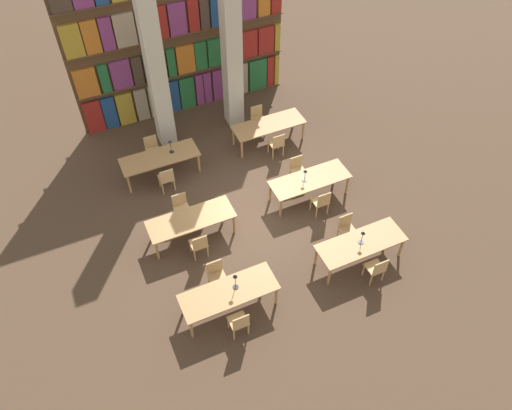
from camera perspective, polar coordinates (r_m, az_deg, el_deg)
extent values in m
plane|color=#4C3828|center=(14.14, -0.44, -1.05)|extent=(40.00, 40.00, 0.00)
cube|color=brown|center=(16.53, -8.81, 18.74)|extent=(7.08, 0.06, 5.50)
cube|color=brown|center=(18.00, -7.80, 11.14)|extent=(7.08, 0.35, 0.03)
cube|color=maroon|center=(17.23, -18.04, 9.64)|extent=(0.55, 0.20, 1.18)
cube|color=navy|center=(17.25, -16.40, 10.16)|extent=(0.42, 0.20, 1.18)
cube|color=#B7932D|center=(17.29, -14.71, 10.68)|extent=(0.53, 0.20, 1.18)
cube|color=tan|center=(17.35, -12.98, 11.21)|extent=(0.40, 0.20, 1.18)
cube|color=tan|center=(17.41, -11.69, 11.59)|extent=(0.28, 0.20, 1.18)
cube|color=#B7932D|center=(17.46, -10.66, 11.89)|extent=(0.29, 0.20, 1.18)
cube|color=navy|center=(17.53, -9.40, 12.25)|extent=(0.35, 0.20, 1.18)
cube|color=#236B38|center=(17.63, -7.92, 12.66)|extent=(0.50, 0.20, 1.18)
cube|color=#84387A|center=(17.73, -6.52, 13.05)|extent=(0.26, 0.20, 1.18)
cube|color=#84387A|center=(17.80, -5.63, 13.29)|extent=(0.26, 0.20, 1.18)
cube|color=#84387A|center=(17.92, -4.22, 13.66)|extent=(0.51, 0.20, 1.18)
cube|color=tan|center=(18.06, -2.75, 14.04)|extent=(0.39, 0.20, 1.18)
cube|color=tan|center=(18.19, -1.52, 14.35)|extent=(0.30, 0.20, 1.18)
cube|color=#236B38|center=(18.38, 0.14, 14.75)|extent=(0.66, 0.20, 1.18)
cube|color=maroon|center=(18.55, 1.56, 15.09)|extent=(0.25, 0.20, 1.18)
cube|color=#B7932D|center=(18.65, 2.29, 15.26)|extent=(0.16, 0.20, 1.18)
cube|color=brown|center=(17.22, -8.28, 14.80)|extent=(7.08, 0.35, 0.03)
cube|color=orange|center=(16.52, -18.87, 13.14)|extent=(0.68, 0.20, 0.97)
cube|color=#236B38|center=(16.55, -16.97, 13.73)|extent=(0.29, 0.20, 0.97)
cube|color=#84387A|center=(16.60, -15.20, 14.26)|extent=(0.62, 0.20, 0.97)
cube|color=#47382D|center=(16.66, -13.45, 14.77)|extent=(0.32, 0.20, 0.97)
cube|color=#236B38|center=(16.75, -11.52, 15.32)|extent=(0.69, 0.20, 0.97)
cube|color=#236B38|center=(16.85, -9.73, 15.81)|extent=(0.26, 0.20, 0.97)
cube|color=orange|center=(16.95, -8.11, 16.24)|extent=(0.60, 0.20, 0.97)
cube|color=#236B38|center=(17.08, -6.41, 16.67)|extent=(0.39, 0.20, 0.97)
cube|color=#236B38|center=(17.20, -4.89, 17.04)|extent=(0.43, 0.20, 0.97)
cube|color=#47382D|center=(17.38, -3.00, 17.49)|extent=(0.67, 0.20, 0.97)
cube|color=maroon|center=(17.59, -0.91, 17.96)|extent=(0.61, 0.20, 0.97)
cube|color=maroon|center=(17.82, 1.06, 18.39)|extent=(0.57, 0.20, 0.97)
cube|color=#B7932D|center=(17.99, 2.37, 18.65)|extent=(0.19, 0.20, 0.97)
cube|color=brown|center=(16.52, -8.82, 18.79)|extent=(7.08, 0.35, 0.03)
cube|color=#B7932D|center=(15.82, -20.34, 17.20)|extent=(0.57, 0.20, 1.02)
cube|color=orange|center=(15.85, -18.38, 17.80)|extent=(0.46, 0.20, 1.02)
cube|color=#84387A|center=(15.89, -16.75, 18.29)|extent=(0.36, 0.20, 1.02)
cube|color=tan|center=(15.95, -14.80, 18.84)|extent=(0.62, 0.20, 1.02)
cube|color=tan|center=(16.03, -13.00, 19.33)|extent=(0.26, 0.20, 1.02)
cube|color=maroon|center=(16.11, -11.26, 19.78)|extent=(0.59, 0.20, 1.02)
cube|color=#84387A|center=(16.25, -9.04, 20.34)|extent=(0.54, 0.20, 1.02)
cube|color=maroon|center=(16.37, -7.24, 20.76)|extent=(0.34, 0.20, 1.02)
cube|color=#47382D|center=(16.47, -5.99, 21.04)|extent=(0.29, 0.20, 1.02)
cube|color=navy|center=(16.56, -4.84, 21.29)|extent=(0.26, 0.20, 1.02)
cube|color=maroon|center=(16.70, -3.29, 21.62)|extent=(0.57, 0.20, 1.02)
cube|color=#84387A|center=(16.93, -1.08, 22.05)|extent=(0.58, 0.20, 1.02)
cube|color=orange|center=(17.14, 0.84, 22.41)|extent=(0.42, 0.20, 1.02)
cube|color=beige|center=(14.99, -11.62, 16.16)|extent=(0.52, 0.52, 6.00)
cube|color=beige|center=(15.57, -2.86, 18.35)|extent=(0.52, 0.52, 6.00)
cube|color=tan|center=(11.79, -3.13, -9.91)|extent=(2.31, 0.84, 0.04)
cylinder|color=tan|center=(11.80, -7.39, -13.89)|extent=(0.07, 0.07, 0.68)
cylinder|color=tan|center=(12.16, 2.33, -10.27)|extent=(0.07, 0.07, 0.68)
cylinder|color=tan|center=(12.14, -8.48, -11.27)|extent=(0.07, 0.07, 0.68)
cylinder|color=tan|center=(12.49, 0.95, -7.87)|extent=(0.07, 0.07, 0.68)
cylinder|color=tan|center=(11.95, -3.17, -13.28)|extent=(0.04, 0.04, 0.42)
cylinder|color=tan|center=(12.01, -1.55, -12.67)|extent=(0.04, 0.04, 0.42)
cylinder|color=tan|center=(11.79, -2.52, -14.60)|extent=(0.04, 0.04, 0.42)
cylinder|color=tan|center=(11.85, -0.87, -13.97)|extent=(0.04, 0.04, 0.42)
cube|color=tan|center=(11.70, -2.06, -13.08)|extent=(0.42, 0.40, 0.04)
cube|color=tan|center=(11.41, -1.72, -13.27)|extent=(0.40, 0.03, 0.42)
cylinder|color=tan|center=(12.47, -3.29, -9.22)|extent=(0.04, 0.04, 0.42)
cylinder|color=tan|center=(12.41, -4.85, -9.79)|extent=(0.04, 0.04, 0.42)
cylinder|color=tan|center=(12.64, -3.88, -8.04)|extent=(0.04, 0.04, 0.42)
cylinder|color=tan|center=(12.59, -5.42, -8.59)|extent=(0.04, 0.04, 0.42)
cube|color=tan|center=(12.33, -4.42, -8.31)|extent=(0.42, 0.40, 0.04)
cube|color=tan|center=(12.24, -4.80, -7.06)|extent=(0.40, 0.03, 0.42)
cylinder|color=#232328|center=(11.83, -2.34, -9.34)|extent=(0.14, 0.14, 0.01)
cylinder|color=#232328|center=(11.65, -2.37, -8.77)|extent=(0.02, 0.02, 0.41)
cone|color=#232328|center=(11.44, -2.41, -8.10)|extent=(0.11, 0.11, 0.07)
cube|color=tan|center=(12.88, 11.92, -4.26)|extent=(2.31, 0.84, 0.04)
cylinder|color=tan|center=(12.58, 8.37, -8.03)|extent=(0.07, 0.07, 0.68)
cylinder|color=tan|center=(13.51, 16.28, -4.65)|extent=(0.07, 0.07, 0.68)
cylinder|color=tan|center=(12.90, 6.86, -5.78)|extent=(0.07, 0.07, 0.68)
cylinder|color=tan|center=(13.81, 14.67, -2.64)|extent=(0.07, 0.07, 0.68)
cylinder|color=tan|center=(13.00, 12.17, -7.27)|extent=(0.04, 0.04, 0.42)
cylinder|color=tan|center=(13.15, 13.48, -6.70)|extent=(0.04, 0.04, 0.42)
cylinder|color=tan|center=(12.86, 12.99, -8.38)|extent=(0.04, 0.04, 0.42)
cylinder|color=tan|center=(13.02, 14.31, -7.79)|extent=(0.04, 0.04, 0.42)
cube|color=tan|center=(12.82, 13.42, -6.94)|extent=(0.42, 0.40, 0.04)
cube|color=tan|center=(12.56, 14.06, -6.95)|extent=(0.40, 0.03, 0.42)
cylinder|color=tan|center=(13.57, 11.31, -3.80)|extent=(0.04, 0.04, 0.42)
cylinder|color=tan|center=(13.42, 10.02, -4.32)|extent=(0.04, 0.04, 0.42)
cylinder|color=tan|center=(13.73, 10.56, -2.80)|extent=(0.04, 0.04, 0.42)
cylinder|color=tan|center=(13.58, 9.28, -3.29)|extent=(0.04, 0.04, 0.42)
cube|color=tan|center=(13.40, 10.43, -2.93)|extent=(0.42, 0.40, 0.04)
cube|color=tan|center=(13.32, 10.15, -1.74)|extent=(0.40, 0.03, 0.42)
cylinder|color=#232328|center=(12.86, 11.90, -4.17)|extent=(0.14, 0.14, 0.01)
cylinder|color=#232328|center=(12.72, 12.02, -3.69)|extent=(0.02, 0.02, 0.34)
cone|color=#232328|center=(12.57, 12.17, -3.11)|extent=(0.11, 0.11, 0.07)
cube|color=tan|center=(13.21, -7.46, -1.62)|extent=(2.31, 0.84, 0.04)
cylinder|color=tan|center=(13.16, -11.23, -5.13)|extent=(0.07, 0.07, 0.68)
cylinder|color=tan|center=(13.48, -2.53, -2.18)|extent=(0.07, 0.07, 0.68)
cylinder|color=tan|center=(13.59, -12.06, -3.02)|extent=(0.07, 0.07, 0.68)
cylinder|color=tan|center=(13.90, -3.61, -0.22)|extent=(0.07, 0.07, 0.68)
cylinder|color=tan|center=(13.26, -7.50, -4.71)|extent=(0.04, 0.04, 0.42)
cylinder|color=tan|center=(13.32, -6.04, -4.21)|extent=(0.04, 0.04, 0.42)
cylinder|color=tan|center=(13.06, -7.01, -5.79)|extent=(0.04, 0.04, 0.42)
cylinder|color=tan|center=(13.11, -5.53, -5.28)|extent=(0.04, 0.04, 0.42)
cube|color=tan|center=(13.00, -6.61, -4.38)|extent=(0.42, 0.40, 0.04)
cube|color=tan|center=(12.71, -6.41, -4.34)|extent=(0.40, 0.03, 0.42)
cylinder|color=tan|center=(13.90, -7.40, -1.41)|extent=(0.04, 0.04, 0.42)
cylinder|color=tan|center=(13.85, -8.79, -1.88)|extent=(0.04, 0.04, 0.42)
cylinder|color=tan|center=(14.12, -7.85, -0.46)|extent=(0.04, 0.04, 0.42)
cylinder|color=tan|center=(14.07, -9.23, -0.91)|extent=(0.04, 0.04, 0.42)
cube|color=tan|center=(13.81, -8.42, -0.53)|extent=(0.42, 0.40, 0.04)
cube|color=tan|center=(13.77, -8.77, 0.63)|extent=(0.40, 0.03, 0.42)
cube|color=tan|center=(14.18, 6.17, 2.92)|extent=(2.31, 0.84, 0.04)
cylinder|color=tan|center=(13.86, 2.83, -0.33)|extent=(0.07, 0.07, 0.68)
cylinder|color=tan|center=(14.69, 10.38, 2.27)|extent=(0.07, 0.07, 0.68)
cylinder|color=tan|center=(14.27, 1.62, 1.52)|extent=(0.07, 0.07, 0.68)
cylinder|color=tan|center=(15.08, 9.03, 3.96)|extent=(0.07, 0.07, 0.68)
cylinder|color=tan|center=(14.19, 6.26, 0.08)|extent=(0.04, 0.04, 0.42)
cylinder|color=tan|center=(14.33, 7.52, 0.52)|extent=(0.04, 0.04, 0.42)
cylinder|color=tan|center=(14.00, 6.93, -0.86)|extent=(0.04, 0.04, 0.42)
cylinder|color=tan|center=(14.14, 8.19, -0.40)|extent=(0.04, 0.04, 0.42)
cube|color=tan|center=(14.00, 7.31, 0.47)|extent=(0.42, 0.40, 0.04)
cube|color=tan|center=(13.72, 7.78, 0.60)|extent=(0.40, 0.03, 0.42)
cylinder|color=tan|center=(14.87, 5.74, 2.95)|extent=(0.04, 0.04, 0.42)
cylinder|color=tan|center=(14.74, 4.51, 2.54)|extent=(0.04, 0.04, 0.42)
cylinder|color=tan|center=(15.08, 5.12, 3.78)|extent=(0.04, 0.04, 0.42)
cylinder|color=tan|center=(14.95, 3.90, 3.39)|extent=(0.04, 0.04, 0.42)
cube|color=tan|center=(14.75, 4.87, 3.81)|extent=(0.42, 0.40, 0.04)
cube|color=tan|center=(14.71, 4.59, 4.91)|extent=(0.40, 0.03, 0.42)
cylinder|color=#232328|center=(14.11, 5.56, 2.85)|extent=(0.14, 0.14, 0.01)
cylinder|color=#232328|center=(13.99, 5.61, 3.33)|extent=(0.02, 0.02, 0.32)
cone|color=#232328|center=(13.86, 5.67, 3.90)|extent=(0.11, 0.11, 0.07)
cube|color=tan|center=(15.05, -10.97, 5.39)|extent=(2.31, 0.84, 0.04)
cylinder|color=tan|center=(14.95, -14.30, 2.35)|extent=(0.07, 0.07, 0.68)
cylinder|color=tan|center=(15.22, -6.55, 4.80)|extent=(0.07, 0.07, 0.68)
cylinder|color=tan|center=(15.44, -14.94, 3.98)|extent=(0.07, 0.07, 0.68)
cylinder|color=tan|center=(15.71, -7.41, 6.34)|extent=(0.07, 0.07, 0.68)
cylinder|color=tan|center=(15.01, -10.98, 2.68)|extent=(0.04, 0.04, 0.42)
cylinder|color=tan|center=(15.06, -9.68, 3.09)|extent=(0.04, 0.04, 0.42)
cylinder|color=tan|center=(14.78, -10.59, 1.83)|extent=(0.04, 0.04, 0.42)
cylinder|color=tan|center=(14.82, -9.28, 2.25)|extent=(0.04, 0.04, 0.42)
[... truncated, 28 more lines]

